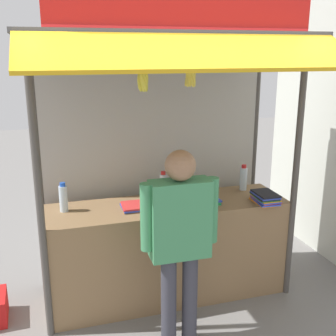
# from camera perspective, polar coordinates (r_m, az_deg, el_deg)

# --- Properties ---
(ground_plane) EXTENTS (20.00, 20.00, 0.00)m
(ground_plane) POSITION_cam_1_polar(r_m,az_deg,el_deg) (4.34, 0.00, -16.72)
(ground_plane) COLOR slate
(stall_counter) EXTENTS (2.27, 0.64, 0.95)m
(stall_counter) POSITION_cam_1_polar(r_m,az_deg,el_deg) (4.11, 0.00, -11.13)
(stall_counter) COLOR olive
(stall_counter) RESTS_ON ground
(stall_structure) EXTENTS (2.47, 1.55, 2.83)m
(stall_structure) POSITION_cam_1_polar(r_m,az_deg,el_deg) (3.86, -0.64, 6.53)
(stall_structure) COLOR #4C4742
(stall_structure) RESTS_ON ground
(water_bottle_mid_left) EXTENTS (0.07, 0.07, 0.27)m
(water_bottle_mid_left) POSITION_cam_1_polar(r_m,az_deg,el_deg) (3.82, -14.13, -4.01)
(water_bottle_mid_left) COLOR silver
(water_bottle_mid_left) RESTS_ON stall_counter
(water_bottle_right) EXTENTS (0.07, 0.07, 0.26)m
(water_bottle_right) POSITION_cam_1_polar(r_m,az_deg,el_deg) (4.08, -0.65, -2.31)
(water_bottle_right) COLOR silver
(water_bottle_right) RESTS_ON stall_counter
(water_bottle_rear_center) EXTENTS (0.08, 0.08, 0.30)m
(water_bottle_rear_center) POSITION_cam_1_polar(r_m,az_deg,el_deg) (3.96, 1.28, -2.54)
(water_bottle_rear_center) COLOR silver
(water_bottle_rear_center) RESTS_ON stall_counter
(water_bottle_front_left) EXTENTS (0.07, 0.07, 0.27)m
(water_bottle_front_left) POSITION_cam_1_polar(r_m,az_deg,el_deg) (4.34, 10.28, -1.39)
(water_bottle_front_left) COLOR silver
(water_bottle_front_left) RESTS_ON stall_counter
(magazine_stack_far_left) EXTENTS (0.21, 0.30, 0.10)m
(magazine_stack_far_left) POSITION_cam_1_polar(r_m,az_deg,el_deg) (4.04, 13.18, -4.00)
(magazine_stack_far_left) COLOR orange
(magazine_stack_far_left) RESTS_ON stall_counter
(magazine_stack_far_right) EXTENTS (0.22, 0.26, 0.04)m
(magazine_stack_far_right) POSITION_cam_1_polar(r_m,az_deg,el_deg) (3.81, -4.83, -5.29)
(magazine_stack_far_right) COLOR orange
(magazine_stack_far_right) RESTS_ON stall_counter
(magazine_stack_left) EXTENTS (0.23, 0.28, 0.05)m
(magazine_stack_left) POSITION_cam_1_polar(r_m,az_deg,el_deg) (3.97, 5.20, -4.37)
(magazine_stack_left) COLOR white
(magazine_stack_left) RESTS_ON stall_counter
(banana_bunch_inner_right) EXTENTS (0.09, 0.09, 0.32)m
(banana_bunch_inner_right) POSITION_cam_1_polar(r_m,az_deg,el_deg) (3.19, -3.42, 11.76)
(banana_bunch_inner_right) COLOR #332D23
(banana_bunch_inner_left) EXTENTS (0.11, 0.10, 0.29)m
(banana_bunch_inner_left) POSITION_cam_1_polar(r_m,az_deg,el_deg) (3.29, 3.10, 12.44)
(banana_bunch_inner_left) COLOR #332D23
(vendor_person) EXTENTS (0.62, 0.23, 1.63)m
(vendor_person) POSITION_cam_1_polar(r_m,az_deg,el_deg) (3.24, 1.63, -8.77)
(vendor_person) COLOR #383842
(vendor_person) RESTS_ON ground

